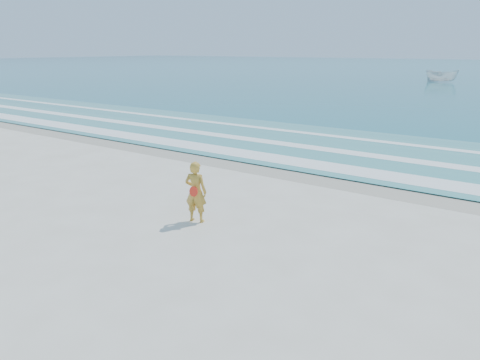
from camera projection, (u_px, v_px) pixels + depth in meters
The scene contains 8 objects.
ground at pixel (130, 265), 10.14m from camera, with size 400.00×400.00×0.00m, color silver.
wet_sand at pixel (318, 176), 17.18m from camera, with size 400.00×2.40×0.00m, color #B2A893.
shallow at pixel (368, 151), 21.08m from camera, with size 400.00×10.00×0.01m, color #59B7AD.
foam_near at pixel (333, 167), 18.19m from camera, with size 400.00×1.40×0.01m, color white.
foam_mid at pixel (361, 154), 20.46m from camera, with size 400.00×0.90×0.01m, color white.
foam_far at pixel (386, 142), 23.04m from camera, with size 400.00×0.60×0.01m, color white.
boat at pixel (442, 76), 62.91m from camera, with size 1.65×4.40×1.70m, color white.
woman at pixel (196, 192), 12.46m from camera, with size 0.70×0.55×1.67m.
Camera 1 is at (7.32, -6.14, 4.54)m, focal length 35.00 mm.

